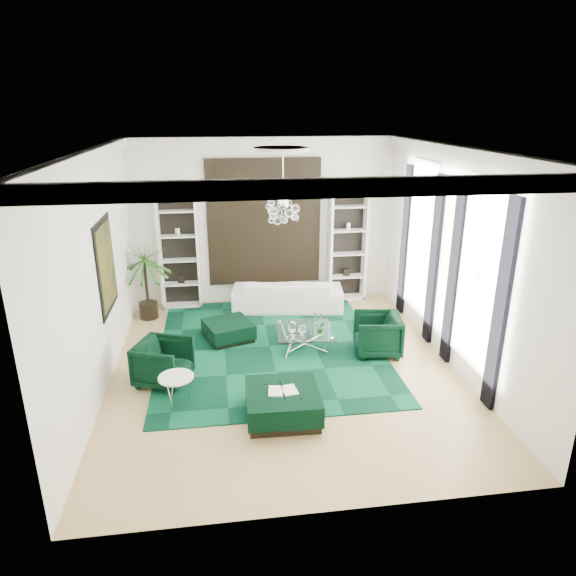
{
  "coord_description": "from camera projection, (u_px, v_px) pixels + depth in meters",
  "views": [
    {
      "loc": [
        -1.07,
        -8.1,
        4.41
      ],
      "look_at": [
        0.14,
        0.5,
        1.33
      ],
      "focal_mm": 32.0,
      "sensor_mm": 36.0,
      "label": 1
    }
  ],
  "objects": [
    {
      "name": "ceiling",
      "position": [
        284.0,
        148.0,
        7.9
      ],
      "size": [
        6.0,
        7.0,
        0.02
      ],
      "primitive_type": "cube",
      "color": "white",
      "rests_on": "ground"
    },
    {
      "name": "ottoman_side",
      "position": [
        229.0,
        331.0,
        10.21
      ],
      "size": [
        1.09,
        1.09,
        0.38
      ],
      "primitive_type": "cube",
      "rotation": [
        0.0,
        0.0,
        0.33
      ],
      "color": "black",
      "rests_on": "floor"
    },
    {
      "name": "wall_left",
      "position": [
        96.0,
        274.0,
        8.14
      ],
      "size": [
        0.02,
        7.0,
        3.8
      ],
      "primitive_type": "cube",
      "color": "white",
      "rests_on": "ground"
    },
    {
      "name": "crown_molding",
      "position": [
        284.0,
        155.0,
        7.94
      ],
      "size": [
        6.0,
        7.0,
        0.18
      ],
      "primitive_type": null,
      "color": "white",
      "rests_on": "ceiling"
    },
    {
      "name": "ottoman_front",
      "position": [
        283.0,
        404.0,
        7.66
      ],
      "size": [
        1.11,
        1.11,
        0.43
      ],
      "primitive_type": "cube",
      "rotation": [
        0.0,
        0.0,
        -0.03
      ],
      "color": "black",
      "rests_on": "floor"
    },
    {
      "name": "armchair_right",
      "position": [
        377.0,
        334.0,
        9.6
      ],
      "size": [
        0.95,
        0.93,
        0.77
      ],
      "primitive_type": "imported",
      "rotation": [
        0.0,
        0.0,
        -1.72
      ],
      "color": "black",
      "rests_on": "floor"
    },
    {
      "name": "wall_right",
      "position": [
        455.0,
        259.0,
        8.93
      ],
      "size": [
        0.02,
        7.0,
        3.8
      ],
      "primitive_type": "cube",
      "color": "white",
      "rests_on": "ground"
    },
    {
      "name": "window_far",
      "position": [
        421.0,
        238.0,
        10.33
      ],
      "size": [
        0.03,
        1.1,
        2.9
      ],
      "primitive_type": "cube",
      "color": "white",
      "rests_on": "wall_right"
    },
    {
      "name": "curtain_far_b",
      "position": [
        405.0,
        241.0,
        11.14
      ],
      "size": [
        0.07,
        0.3,
        3.25
      ],
      "primitive_type": "cube",
      "color": "black",
      "rests_on": "floor"
    },
    {
      "name": "floor",
      "position": [
        284.0,
        368.0,
        9.18
      ],
      "size": [
        6.0,
        7.0,
        0.02
      ],
      "primitive_type": "cube",
      "color": "tan",
      "rests_on": "ground"
    },
    {
      "name": "wall_back",
      "position": [
        264.0,
        222.0,
        11.81
      ],
      "size": [
        6.0,
        0.02,
        3.8
      ],
      "primitive_type": "cube",
      "color": "white",
      "rests_on": "ground"
    },
    {
      "name": "shelving_right",
      "position": [
        348.0,
        242.0,
        12.05
      ],
      "size": [
        0.9,
        0.38,
        2.8
      ],
      "primitive_type": null,
      "color": "white",
      "rests_on": "floor"
    },
    {
      "name": "ceiling_medallion",
      "position": [
        281.0,
        149.0,
        8.19
      ],
      "size": [
        0.9,
        0.9,
        0.05
      ],
      "primitive_type": "cylinder",
      "color": "white",
      "rests_on": "ceiling"
    },
    {
      "name": "book",
      "position": [
        283.0,
        390.0,
        7.58
      ],
      "size": [
        0.44,
        0.29,
        0.03
      ],
      "primitive_type": "cube",
      "color": "white",
      "rests_on": "ottoman_front"
    },
    {
      "name": "table_plant",
      "position": [
        321.0,
        328.0,
        9.61
      ],
      "size": [
        0.14,
        0.11,
        0.25
      ],
      "primitive_type": "imported",
      "rotation": [
        0.0,
        0.0,
        -0.01
      ],
      "color": "#205617",
      "rests_on": "coffee_table"
    },
    {
      "name": "wall_front",
      "position": [
        329.0,
        365.0,
        5.26
      ],
      "size": [
        6.0,
        0.02,
        3.8
      ],
      "primitive_type": "cube",
      "color": "white",
      "rests_on": "ground"
    },
    {
      "name": "curtain_near_a",
      "position": [
        501.0,
        308.0,
        7.44
      ],
      "size": [
        0.07,
        0.3,
        3.25
      ],
      "primitive_type": "cube",
      "color": "black",
      "rests_on": "floor"
    },
    {
      "name": "coffee_table",
      "position": [
        305.0,
        339.0,
        9.89
      ],
      "size": [
        1.13,
        1.13,
        0.37
      ],
      "primitive_type": null,
      "rotation": [
        0.0,
        0.0,
        -0.06
      ],
      "color": "white",
      "rests_on": "floor"
    },
    {
      "name": "palm",
      "position": [
        145.0,
        271.0,
        10.98
      ],
      "size": [
        1.78,
        1.78,
        2.18
      ],
      "primitive_type": null,
      "rotation": [
        0.0,
        0.0,
        -0.38
      ],
      "color": "#205617",
      "rests_on": "floor"
    },
    {
      "name": "painting",
      "position": [
        107.0,
        266.0,
        8.72
      ],
      "size": [
        0.04,
        1.3,
        1.6
      ],
      "primitive_type": "cube",
      "color": "black",
      "rests_on": "wall_left"
    },
    {
      "name": "curtain_far_a",
      "position": [
        434.0,
        261.0,
        9.68
      ],
      "size": [
        0.07,
        0.3,
        3.25
      ],
      "primitive_type": "cube",
      "color": "black",
      "rests_on": "floor"
    },
    {
      "name": "sofa",
      "position": [
        288.0,
        294.0,
        11.73
      ],
      "size": [
        2.59,
        1.3,
        0.73
      ],
      "primitive_type": "imported",
      "rotation": [
        0.0,
        0.0,
        3.0
      ],
      "color": "white",
      "rests_on": "floor"
    },
    {
      "name": "window_near",
      "position": [
        479.0,
        275.0,
        8.09
      ],
      "size": [
        0.03,
        1.1,
        2.9
      ],
      "primitive_type": "cube",
      "color": "white",
      "rests_on": "wall_right"
    },
    {
      "name": "side_table",
      "position": [
        177.0,
        392.0,
        7.89
      ],
      "size": [
        0.57,
        0.57,
        0.52
      ],
      "primitive_type": "cylinder",
      "rotation": [
        0.0,
        0.0,
        -0.07
      ],
      "color": "white",
      "rests_on": "floor"
    },
    {
      "name": "tapestry",
      "position": [
        264.0,
        222.0,
        11.77
      ],
      "size": [
        2.5,
        0.06,
        2.8
      ],
      "primitive_type": "cube",
      "color": "black",
      "rests_on": "wall_back"
    },
    {
      "name": "chandelier",
      "position": [
        283.0,
        204.0,
        8.7
      ],
      "size": [
        0.92,
        0.92,
        0.76
      ],
      "primitive_type": null,
      "rotation": [
        0.0,
        0.0,
        0.1
      ],
      "color": "white",
      "rests_on": "ceiling"
    },
    {
      "name": "curtain_near_b",
      "position": [
        454.0,
        275.0,
        8.9
      ],
      "size": [
        0.07,
        0.3,
        3.25
      ],
      "primitive_type": "cube",
      "color": "black",
      "rests_on": "floor"
    },
    {
      "name": "rug",
      "position": [
        270.0,
        347.0,
        9.95
      ],
      "size": [
        4.2,
        5.0,
        0.02
      ],
      "primitive_type": "cube",
      "color": "black",
      "rests_on": "floor"
    },
    {
      "name": "shelving_left",
      "position": [
        179.0,
        248.0,
        11.54
      ],
      "size": [
        0.9,
        0.38,
        2.8
      ],
      "primitive_type": null,
      "color": "white",
      "rests_on": "floor"
    },
    {
      "name": "armchair_left",
      "position": [
        163.0,
        362.0,
        8.56
      ],
      "size": [
        1.06,
        1.04,
        0.75
      ],
      "primitive_type": "imported",
      "rotation": [
        0.0,
        0.0,
        1.2
      ],
      "color": "black",
      "rests_on": "floor"
    }
  ]
}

